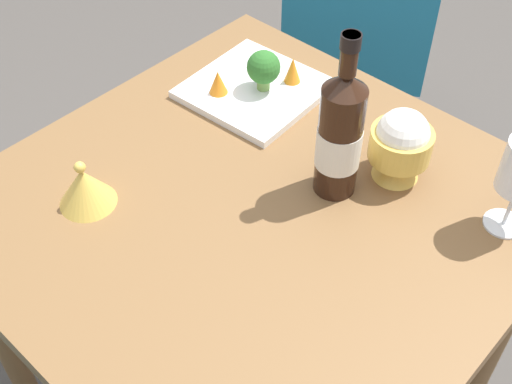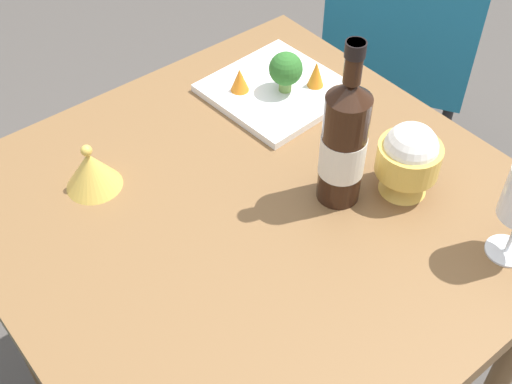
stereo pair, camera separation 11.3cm
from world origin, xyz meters
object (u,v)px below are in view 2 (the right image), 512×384
chair_near_window (400,49)px  broccoli_floret (286,70)px  rice_bowl (409,158)px  carrot_garnish_right (316,74)px  wine_bottle (344,143)px  serving_plate (277,90)px  carrot_garnish_left (240,80)px  rice_bowl_lid (91,170)px

chair_near_window → broccoli_floret: (-0.57, -0.16, 0.27)m
rice_bowl → carrot_garnish_right: size_ratio=2.53×
wine_bottle → rice_bowl: wine_bottle is taller
serving_plate → wine_bottle: bearing=-110.1°
carrot_garnish_left → carrot_garnish_right: 0.16m
serving_plate → broccoli_floret: (0.01, -0.02, 0.06)m
serving_plate → broccoli_floret: 0.06m
chair_near_window → rice_bowl: (-0.58, -0.50, 0.28)m
rice_bowl → rice_bowl_lid: bearing=140.0°
chair_near_window → broccoli_floret: size_ratio=9.91×
rice_bowl → serving_plate: rice_bowl is taller
serving_plate → broccoli_floret: broccoli_floret is taller
serving_plate → rice_bowl_lid: bearing=-179.8°
broccoli_floret → carrot_garnish_right: 0.07m
serving_plate → carrot_garnish_left: carrot_garnish_left is taller
broccoli_floret → carrot_garnish_right: (0.06, -0.03, -0.02)m
chair_near_window → carrot_garnish_left: chair_near_window is taller
rice_bowl → broccoli_floret: size_ratio=1.65×
rice_bowl_lid → carrot_garnish_right: rice_bowl_lid is taller
rice_bowl → wine_bottle: bearing=148.1°
serving_plate → carrot_garnish_right: bearing=-34.7°
wine_bottle → carrot_garnish_left: (0.04, 0.33, -0.08)m
rice_bowl → rice_bowl_lid: size_ratio=1.42×
rice_bowl → carrot_garnish_left: (-0.06, 0.39, -0.03)m
rice_bowl_lid → broccoli_floret: size_ratio=1.17×
chair_near_window → rice_bowl_lid: size_ratio=8.50×
broccoli_floret → carrot_garnish_right: bearing=-24.8°
rice_bowl_lid → carrot_garnish_left: size_ratio=1.99×
rice_bowl → serving_plate: bearing=88.8°
broccoli_floret → carrot_garnish_left: bearing=140.9°
wine_bottle → carrot_garnish_left: wine_bottle is taller
serving_plate → rice_bowl: bearing=-91.2°
wine_bottle → carrot_garnish_right: bearing=55.1°
serving_plate → carrot_garnish_right: 0.09m
rice_bowl → rice_bowl_lid: 0.55m
serving_plate → carrot_garnish_left: size_ratio=5.27×
carrot_garnish_right → broccoli_floret: bearing=155.2°
rice_bowl_lid → serving_plate: rice_bowl_lid is taller
carrot_garnish_right → carrot_garnish_left: bearing=146.8°
rice_bowl → carrot_garnish_left: size_ratio=2.82×
broccoli_floret → carrot_garnish_right: size_ratio=1.53×
rice_bowl → carrot_garnish_right: 0.32m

